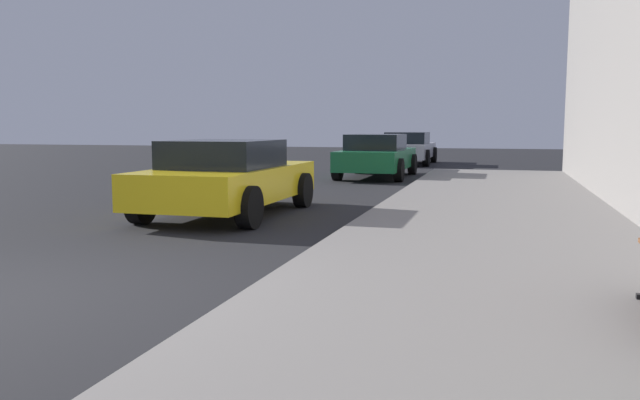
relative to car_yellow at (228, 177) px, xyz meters
The scene contains 5 objects.
ground_plane 5.43m from the car_yellow, 85.87° to the right, with size 80.00×80.00×0.00m, color #232326.
sidewalk 6.97m from the car_yellow, 50.80° to the right, with size 4.00×32.00×0.15m, color gray.
car_yellow is the anchor object (origin of this frame).
car_green 8.56m from the car_yellow, 83.79° to the left, with size 1.94×4.27×1.27m.
car_silver 15.36m from the car_yellow, 86.69° to the left, with size 1.97×4.28×1.27m.
Camera 1 is at (4.00, -4.39, 1.50)m, focal length 35.44 mm.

